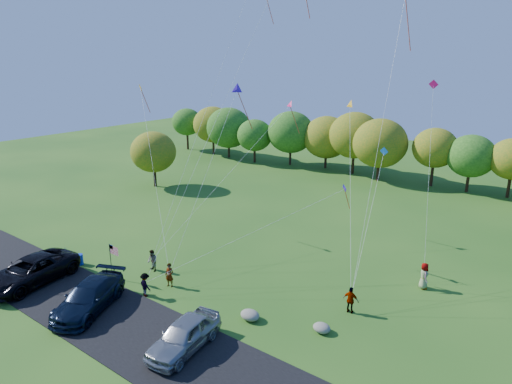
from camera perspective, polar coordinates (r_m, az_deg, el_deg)
ground at (r=32.47m, az=-10.88°, el=-12.78°), size 140.00×140.00×0.00m
asphalt_lane at (r=30.35m, az=-16.66°, el=-15.42°), size 44.00×6.00×0.06m
treeline at (r=59.99m, az=15.23°, el=5.49°), size 75.59×28.06×8.68m
minivan_dark at (r=36.88m, az=-26.35°, el=-8.84°), size 4.17×7.23×1.90m
minivan_navy at (r=31.88m, az=-20.17°, el=-12.23°), size 4.76×6.60×1.77m
minivan_silver at (r=26.80m, az=-8.99°, el=-17.26°), size 2.75×5.36×1.75m
flyer_a at (r=33.43m, az=-10.76°, el=-10.16°), size 0.74×0.59×1.76m
flyer_b at (r=35.93m, az=-12.82°, el=-8.37°), size 0.94×0.80×1.70m
flyer_c at (r=32.56m, az=-13.68°, el=-11.20°), size 1.18×0.80×1.68m
flyer_d at (r=30.40m, az=11.76°, el=-13.10°), size 1.07×0.52×1.77m
flyer_e at (r=34.68m, az=20.25°, el=-9.79°), size 1.02×1.11×1.91m
park_bench at (r=39.84m, az=-22.35°, el=-7.30°), size 1.58×0.66×0.89m
trash_barrel at (r=38.84m, az=-21.20°, el=-7.87°), size 0.56×0.56×0.84m
flag_assembly at (r=34.82m, az=-17.49°, el=-7.34°), size 1.02×0.66×2.76m
boulder_near at (r=29.38m, az=-0.76°, el=-15.13°), size 1.28×1.00×0.64m
boulder_far at (r=28.55m, az=8.21°, el=-16.46°), size 1.08×0.90×0.56m
kites_aloft at (r=37.69m, az=5.24°, el=20.55°), size 24.38×8.27×18.85m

